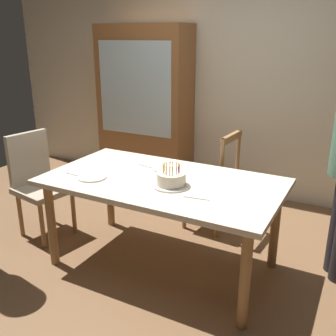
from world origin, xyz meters
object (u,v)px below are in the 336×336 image
Objects in this scene: dining_table at (162,189)px; birthday_cake at (171,180)px; chair_upholstered at (38,179)px; china_cabinet at (145,108)px; plate_near_celebrant at (92,177)px; chair_spindle_back at (212,182)px; plate_far_side at (166,168)px.

birthday_cake is at bearing -35.20° from dining_table.
chair_upholstered is 0.50× the size of china_cabinet.
plate_near_celebrant is 0.12× the size of china_cabinet.
dining_table is 1.88× the size of chair_spindle_back.
chair_upholstered is (-1.28, -0.03, -0.13)m from dining_table.
plate_far_side is 1.68m from china_cabinet.
plate_far_side is at bearing -53.26° from china_cabinet.
chair_spindle_back is (0.09, 0.81, -0.20)m from dining_table.
china_cabinet reaches higher than chair_upholstered.
plate_near_celebrant is at bearing -13.46° from chair_upholstered.
china_cabinet is at bearing 126.74° from plate_far_side.
plate_near_celebrant is at bearing -119.56° from chair_spindle_back.
china_cabinet is (0.19, 1.59, 0.42)m from chair_upholstered.
chair_upholstered is (-1.37, -0.84, 0.07)m from chair_spindle_back.
chair_spindle_back is (-0.03, 0.90, -0.33)m from birthday_cake.
plate_far_side is at bearing 47.80° from plate_near_celebrant.
dining_table is 1.92m from china_cabinet.
chair_upholstered is (-1.19, -0.25, -0.22)m from plate_far_side.
china_cabinet is (-1.21, 1.64, 0.16)m from birthday_cake.
birthday_cake is at bearing -53.68° from china_cabinet.
chair_spindle_back is (0.18, 0.59, -0.29)m from plate_far_side.
plate_near_celebrant is at bearing -167.51° from birthday_cake.
plate_near_celebrant is 0.23× the size of chair_spindle_back.
chair_spindle_back reaches higher than birthday_cake.
plate_near_celebrant is at bearing -155.72° from dining_table.
china_cabinet is (-1.09, 1.56, 0.29)m from dining_table.
chair_spindle_back is (0.59, 1.03, -0.29)m from plate_near_celebrant.
dining_table is at bearing 144.80° from birthday_cake.
dining_table is 0.94× the size of china_cabinet.
chair_upholstered is 1.66m from china_cabinet.
chair_spindle_back is at bearing 91.76° from birthday_cake.
chair_spindle_back is at bearing -32.35° from china_cabinet.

